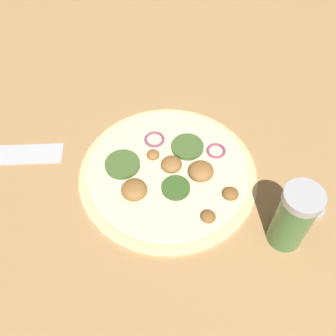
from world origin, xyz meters
name	(u,v)px	position (x,y,z in m)	size (l,w,h in m)	color
ground_plane	(168,174)	(0.00, 0.00, 0.00)	(3.00, 3.00, 0.00)	tan
pizza	(168,172)	(0.00, 0.00, 0.01)	(0.28, 0.28, 0.03)	beige
spice_jar	(293,217)	(-0.11, -0.16, 0.06)	(0.05, 0.05, 0.11)	#4C7F42
loose_cap	(313,208)	(-0.07, -0.21, 0.00)	(0.04, 0.04, 0.01)	#B2B2B7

